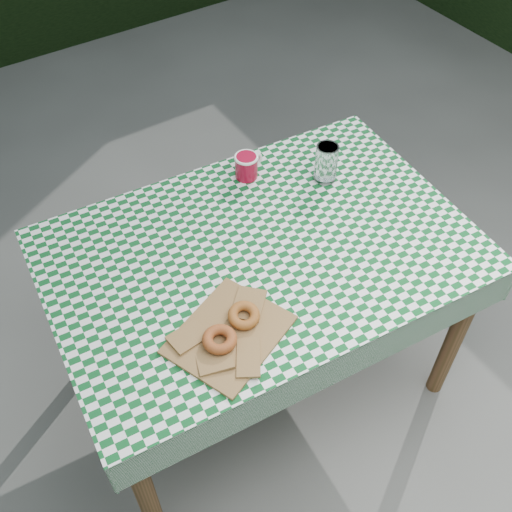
{
  "coord_description": "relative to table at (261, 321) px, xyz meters",
  "views": [
    {
      "loc": [
        -0.64,
        -1.04,
        2.13
      ],
      "look_at": [
        0.01,
        -0.04,
        0.79
      ],
      "focal_mm": 42.27,
      "sensor_mm": 36.0,
      "label": 1
    }
  ],
  "objects": [
    {
      "name": "tablecloth",
      "position": [
        0.0,
        0.0,
        0.38
      ],
      "size": [
        1.38,
        0.99,
        0.01
      ],
      "primitive_type": "cube",
      "rotation": [
        0.0,
        0.0,
        -0.09
      ],
      "color": "#0B4C1E",
      "rests_on": "table"
    },
    {
      "name": "paper_bag",
      "position": [
        -0.25,
        -0.22,
        0.39
      ],
      "size": [
        0.38,
        0.35,
        0.02
      ],
      "primitive_type": "cube",
      "rotation": [
        0.0,
        0.0,
        0.39
      ],
      "color": "olive",
      "rests_on": "tablecloth"
    },
    {
      "name": "coffee_mug",
      "position": [
        0.14,
        0.31,
        0.42
      ],
      "size": [
        0.18,
        0.18,
        0.09
      ],
      "primitive_type": null,
      "rotation": [
        0.0,
        0.0,
        0.21
      ],
      "color": "maroon",
      "rests_on": "tablecloth"
    },
    {
      "name": "table",
      "position": [
        0.0,
        0.0,
        0.0
      ],
      "size": [
        1.36,
        0.97,
        0.75
      ],
      "primitive_type": "cube",
      "rotation": [
        0.0,
        0.0,
        -0.09
      ],
      "color": "#54391C",
      "rests_on": "ground"
    },
    {
      "name": "drinking_glass",
      "position": [
        0.36,
        0.15,
        0.45
      ],
      "size": [
        0.08,
        0.08,
        0.14
      ],
      "primitive_type": "cylinder",
      "rotation": [
        0.0,
        0.0,
        0.12
      ],
      "color": "white",
      "rests_on": "tablecloth"
    },
    {
      "name": "bagel_back",
      "position": [
        -0.19,
        -0.2,
        0.41
      ],
      "size": [
        0.12,
        0.12,
        0.03
      ],
      "primitive_type": "torus",
      "rotation": [
        0.0,
        0.0,
        -0.39
      ],
      "color": "#94451E",
      "rests_on": "paper_bag"
    },
    {
      "name": "bagel_front",
      "position": [
        -0.29,
        -0.24,
        0.41
      ],
      "size": [
        0.12,
        0.12,
        0.03
      ],
      "primitive_type": "torus",
      "rotation": [
        0.0,
        0.0,
        0.43
      ],
      "color": "#9D4B20",
      "rests_on": "paper_bag"
    },
    {
      "name": "ground",
      "position": [
        -0.06,
        0.0,
        -0.38
      ],
      "size": [
        60.0,
        60.0,
        0.0
      ],
      "primitive_type": "plane",
      "color": "#4B4B47",
      "rests_on": "ground"
    }
  ]
}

